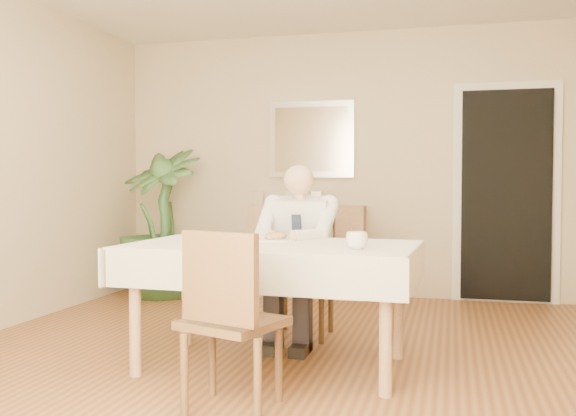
% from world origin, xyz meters
% --- Properties ---
extents(room, '(5.00, 5.02, 2.60)m').
position_xyz_m(room, '(0.00, 0.00, 1.30)').
color(room, brown).
rests_on(room, ground).
extents(doorway, '(0.96, 0.07, 2.10)m').
position_xyz_m(doorway, '(1.55, 2.46, 1.00)').
color(doorway, white).
rests_on(doorway, ground).
extents(mirror, '(0.86, 0.04, 0.76)m').
position_xyz_m(mirror, '(-0.30, 2.47, 1.55)').
color(mirror, silver).
rests_on(mirror, room).
extents(dining_table, '(1.76, 1.09, 0.75)m').
position_xyz_m(dining_table, '(0.02, -0.10, 0.67)').
color(dining_table, tan).
rests_on(dining_table, ground).
extents(chair_far, '(0.45, 0.45, 0.88)m').
position_xyz_m(chair_far, '(0.02, 0.78, 0.49)').
color(chair_far, '#412A17').
rests_on(chair_far, ground).
extents(chair_near, '(0.54, 0.55, 0.90)m').
position_xyz_m(chair_near, '(0.03, -0.94, 0.50)').
color(chair_near, '#412A17').
rests_on(chair_near, ground).
extents(seated_man, '(0.48, 0.72, 1.24)m').
position_xyz_m(seated_man, '(0.02, 0.50, 0.69)').
color(seated_man, white).
rests_on(seated_man, ground).
extents(plate, '(0.26, 0.26, 0.02)m').
position_xyz_m(plate, '(-0.01, 0.08, 0.76)').
color(plate, white).
rests_on(plate, dining_table).
extents(food, '(0.14, 0.14, 0.06)m').
position_xyz_m(food, '(-0.01, 0.08, 0.78)').
color(food, olive).
rests_on(food, dining_table).
extents(knife, '(0.01, 0.13, 0.01)m').
position_xyz_m(knife, '(0.03, 0.02, 0.78)').
color(knife, silver).
rests_on(knife, dining_table).
extents(fork, '(0.01, 0.13, 0.01)m').
position_xyz_m(fork, '(-0.05, 0.02, 0.78)').
color(fork, silver).
rests_on(fork, dining_table).
extents(coffee_mug, '(0.15, 0.15, 0.10)m').
position_xyz_m(coffee_mug, '(0.56, -0.28, 0.80)').
color(coffee_mug, white).
rests_on(coffee_mug, dining_table).
extents(sideboard, '(1.13, 0.44, 0.89)m').
position_xyz_m(sideboard, '(-0.30, 2.32, 0.45)').
color(sideboard, tan).
rests_on(sideboard, ground).
extents(photo_frame_left, '(0.10, 0.02, 0.14)m').
position_xyz_m(photo_frame_left, '(-0.82, 2.33, 0.96)').
color(photo_frame_left, silver).
rests_on(photo_frame_left, sideboard).
extents(photo_frame_center, '(0.10, 0.02, 0.14)m').
position_xyz_m(photo_frame_center, '(-0.49, 2.40, 0.96)').
color(photo_frame_center, silver).
rests_on(photo_frame_center, sideboard).
extents(photo_frame_right, '(0.10, 0.02, 0.14)m').
position_xyz_m(photo_frame_right, '(-0.24, 2.40, 0.96)').
color(photo_frame_right, silver).
rests_on(photo_frame_right, sideboard).
extents(potted_palm, '(1.04, 1.04, 1.45)m').
position_xyz_m(potted_palm, '(-1.70, 1.97, 0.73)').
color(potted_palm, '#2C4E24').
rests_on(potted_palm, ground).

